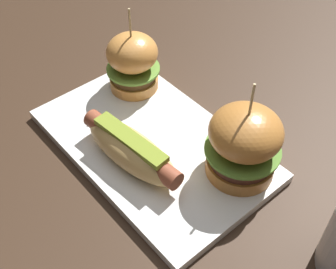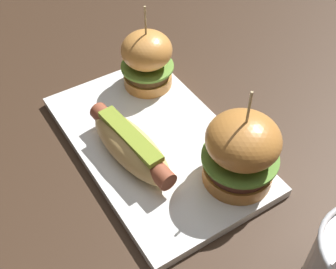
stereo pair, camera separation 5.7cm
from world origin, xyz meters
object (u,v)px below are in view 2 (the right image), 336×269
at_px(hot_dog, 131,145).
at_px(slider_right, 241,151).
at_px(platter_main, 155,143).
at_px(slider_left, 147,60).

height_order(hot_dog, slider_right, slider_right).
height_order(platter_main, slider_left, slider_left).
relative_size(slider_left, slider_right, 0.94).
bearing_deg(slider_right, hot_dog, -136.65).
xyz_separation_m(hot_dog, slider_left, (-0.12, 0.10, 0.02)).
relative_size(platter_main, hot_dog, 2.01).
xyz_separation_m(hot_dog, slider_right, (0.10, 0.10, 0.03)).
bearing_deg(slider_left, slider_right, -0.04).
xyz_separation_m(platter_main, slider_left, (-0.11, 0.05, 0.05)).
relative_size(hot_dog, slider_left, 1.22).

